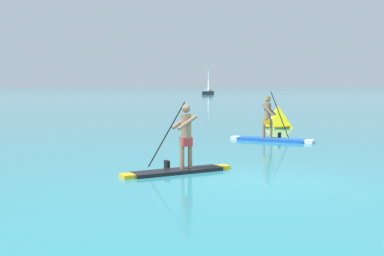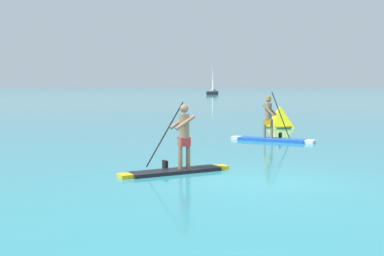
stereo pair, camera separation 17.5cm
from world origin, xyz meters
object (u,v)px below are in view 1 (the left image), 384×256
paddleboarder_mid_center (180,155)px  race_marker_buoy (278,118)px  paddleboarder_far_right (271,132)px  sailboat_right_horizon (208,90)px

paddleboarder_mid_center → race_marker_buoy: bearing=-138.7°
paddleboarder_far_right → race_marker_buoy: size_ratio=1.73×
paddleboarder_far_right → paddleboarder_mid_center: bearing=-90.3°
paddleboarder_mid_center → paddleboarder_far_right: bearing=-144.9°
race_marker_buoy → sailboat_right_horizon: (11.68, 65.22, 0.25)m
paddleboarder_mid_center → sailboat_right_horizon: size_ratio=0.51×
paddleboarder_far_right → race_marker_buoy: bearing=103.8°
paddleboarder_far_right → sailboat_right_horizon: 72.00m
paddleboarder_mid_center → paddleboarder_far_right: (4.53, 5.87, -0.11)m
race_marker_buoy → sailboat_right_horizon: 66.26m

